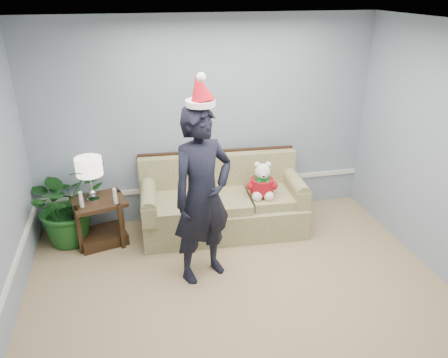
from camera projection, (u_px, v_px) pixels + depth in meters
The scene contains 10 objects.
room_shell at pixel (265, 211), 3.49m from camera, with size 4.54×5.04×2.74m.
wainscot_trim at pixel (123, 246), 4.67m from camera, with size 4.49×4.99×0.06m.
sofa at pixel (223, 204), 5.76m from camera, with size 2.15×1.02×0.98m.
side_table at pixel (102, 226), 5.48m from camera, with size 0.72×0.65×0.59m.
table_lamp at pixel (89, 168), 5.14m from camera, with size 0.31×0.31×0.56m.
candle_pair at pixel (98, 198), 5.17m from camera, with size 0.44×0.05×0.20m.
houseplant at pixel (67, 203), 5.40m from camera, with size 0.95×0.82×1.06m, color #19511C.
man at pixel (202, 196), 4.57m from camera, with size 0.71×0.47×1.95m, color black.
santa_hat at pixel (200, 90), 4.13m from camera, with size 0.40×0.42×0.34m.
teddy_bear at pixel (262, 184), 5.53m from camera, with size 0.34×0.36×0.48m.
Camera 1 is at (-1.01, -2.93, 3.02)m, focal length 35.00 mm.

